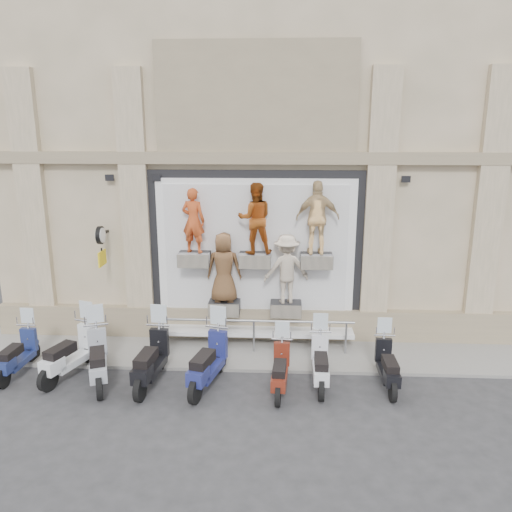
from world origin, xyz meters
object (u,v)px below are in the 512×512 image
object	(u,v)px
scooter_c	(97,349)
scooter_e	(208,352)
scooter_h	(388,357)
scooter_a	(16,346)
guard_rail	(254,337)
scooter_b	(69,344)
scooter_d	(150,350)
scooter_g	(321,354)
clock_sign_bracket	(101,241)
scooter_f	(280,361)

from	to	relation	value
scooter_c	scooter_e	xyz separation A→B (m)	(2.48, -0.03, 0.01)
scooter_h	scooter_a	bearing A→B (deg)	179.30
scooter_c	guard_rail	bearing A→B (deg)	5.45
guard_rail	scooter_b	distance (m)	4.37
scooter_h	scooter_d	bearing A→B (deg)	-178.14
scooter_d	scooter_g	bearing A→B (deg)	6.97
scooter_g	scooter_h	bearing A→B (deg)	2.11
scooter_g	clock_sign_bracket	bearing A→B (deg)	162.34
scooter_c	scooter_d	world-z (taller)	scooter_d
clock_sign_bracket	scooter_g	world-z (taller)	clock_sign_bracket
scooter_c	clock_sign_bracket	bearing A→B (deg)	83.25
scooter_a	scooter_b	distance (m)	1.26
scooter_d	scooter_h	size ratio (longest dim) A/B	1.17
scooter_b	scooter_c	distance (m)	0.80
scooter_a	scooter_c	world-z (taller)	scooter_c
scooter_g	scooter_e	bearing A→B (deg)	-173.73
scooter_b	scooter_c	xyz separation A→B (m)	(0.75, -0.28, 0.01)
clock_sign_bracket	scooter_f	xyz separation A→B (m)	(4.57, -2.25, -2.11)
scooter_e	scooter_c	bearing A→B (deg)	-167.00
scooter_e	scooter_a	bearing A→B (deg)	-170.54
scooter_d	clock_sign_bracket	bearing A→B (deg)	133.92
clock_sign_bracket	scooter_c	bearing A→B (deg)	-76.44
guard_rail	scooter_e	distance (m)	1.93
scooter_d	scooter_h	bearing A→B (deg)	6.39
scooter_b	scooter_e	world-z (taller)	scooter_e
clock_sign_bracket	scooter_g	bearing A→B (deg)	-19.64
scooter_a	scooter_h	world-z (taller)	scooter_a
scooter_f	scooter_g	world-z (taller)	scooter_g
scooter_e	scooter_f	world-z (taller)	scooter_e
guard_rail	scooter_g	world-z (taller)	scooter_g
scooter_b	scooter_f	distance (m)	4.83
scooter_d	scooter_g	xyz separation A→B (m)	(3.76, 0.14, -0.08)
clock_sign_bracket	scooter_d	bearing A→B (deg)	-50.87
guard_rail	clock_sign_bracket	distance (m)	4.57
scooter_g	scooter_c	bearing A→B (deg)	-176.20
guard_rail	scooter_h	xyz separation A→B (m)	(3.03, -1.48, 0.24)
scooter_b	scooter_d	distance (m)	1.96
scooter_a	scooter_c	distance (m)	2.03
scooter_f	scooter_e	bearing A→B (deg)	179.29
scooter_c	scooter_g	bearing A→B (deg)	-18.50
scooter_d	scooter_c	bearing A→B (deg)	-174.56
scooter_d	scooter_g	world-z (taller)	scooter_d
scooter_g	scooter_a	bearing A→B (deg)	-179.20
scooter_g	scooter_h	world-z (taller)	scooter_g
scooter_b	scooter_d	size ratio (longest dim) A/B	0.98
scooter_g	scooter_f	bearing A→B (deg)	-159.08
scooter_f	scooter_h	distance (m)	2.38
scooter_g	scooter_d	bearing A→B (deg)	-175.84
guard_rail	scooter_e	xyz separation A→B (m)	(-0.91, -1.67, 0.36)
clock_sign_bracket	scooter_a	size ratio (longest dim) A/B	0.58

